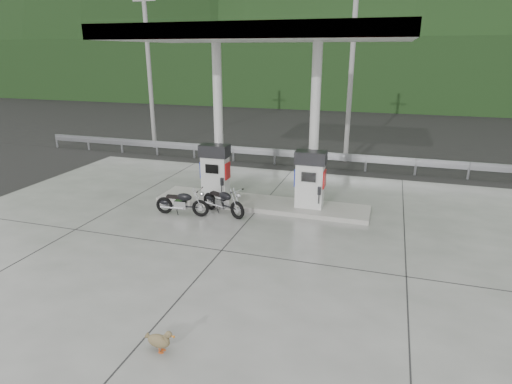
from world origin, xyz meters
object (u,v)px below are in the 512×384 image
(gas_pump_left, at_px, (215,171))
(gas_pump_right, at_px, (310,179))
(duck, at_px, (159,341))
(motorcycle_right, at_px, (223,202))
(motorcycle_left, at_px, (182,203))

(gas_pump_left, distance_m, gas_pump_right, 3.20)
(duck, bearing_deg, motorcycle_right, 106.71)
(gas_pump_right, relative_size, motorcycle_right, 1.07)
(motorcycle_right, bearing_deg, motorcycle_left, -134.10)
(motorcycle_right, relative_size, duck, 3.22)
(gas_pump_right, bearing_deg, motorcycle_right, -157.23)
(gas_pump_right, height_order, duck, gas_pump_right)
(gas_pump_right, relative_size, motorcycle_left, 1.11)
(gas_pump_right, height_order, motorcycle_right, gas_pump_right)
(motorcycle_left, relative_size, duck, 3.10)
(gas_pump_left, height_order, duck, gas_pump_left)
(gas_pump_right, bearing_deg, motorcycle_left, -157.78)
(duck, bearing_deg, motorcycle_left, 117.98)
(gas_pump_right, xyz_separation_m, motorcycle_left, (-3.70, -1.51, -0.67))
(motorcycle_left, height_order, duck, motorcycle_left)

